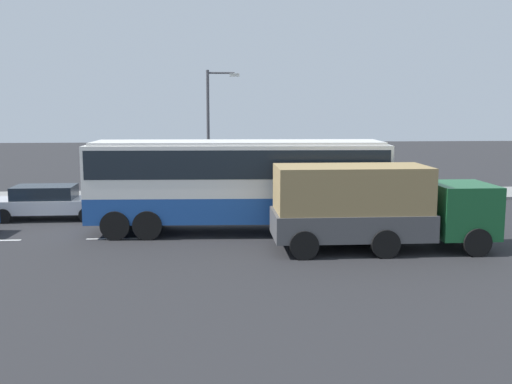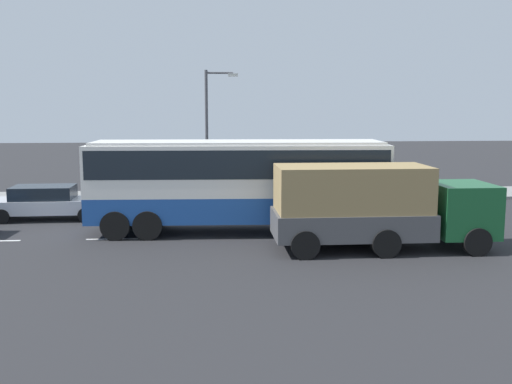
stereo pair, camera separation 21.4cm
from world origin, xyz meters
name	(u,v)px [view 1 (the left image)]	position (x,y,z in m)	size (l,w,h in m)	color
ground_plane	(228,228)	(0.00, 0.00, 0.00)	(120.00, 120.00, 0.00)	#28282B
sidewalk_curb	(224,196)	(0.00, 8.48, 0.07)	(80.00, 4.00, 0.15)	gray
lane_centreline	(173,238)	(-2.13, -1.67, 0.00)	(37.40, 0.16, 0.01)	white
coach_bus	(238,176)	(0.40, -0.81, 2.24)	(11.71, 3.16, 3.62)	#1E4C9E
cargo_truck	(376,205)	(5.04, -4.06, 1.58)	(7.60, 2.65, 2.95)	#19592D
car_silver_hatch	(48,201)	(-7.88, 2.57, 0.79)	(4.80, 2.07, 1.49)	silver
pedestrian_near_curb	(212,180)	(-0.64, 7.98, 1.02)	(0.32, 0.32, 1.52)	brown
street_lamp	(212,125)	(-0.66, 7.19, 3.99)	(1.72, 0.24, 6.67)	#47474C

